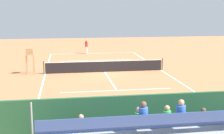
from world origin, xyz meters
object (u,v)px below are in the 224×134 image
at_px(bleacher_stand, 163,132).
at_px(equipment_bag, 156,131).
at_px(tennis_ball_near, 80,57).
at_px(tennis_ball_far, 70,58).
at_px(tennis_net, 105,66).
at_px(umpire_chair, 30,58).
at_px(tennis_player, 86,45).
at_px(tennis_racket, 83,53).
at_px(courtside_bench, 189,119).

height_order(bleacher_stand, equipment_bag, bleacher_stand).
xyz_separation_m(tennis_ball_near, tennis_ball_far, (1.12, 0.36, 0.00)).
height_order(tennis_ball_near, tennis_ball_far, same).
distance_m(tennis_net, umpire_chair, 6.26).
distance_m(umpire_chair, equipment_bag, 15.17).
distance_m(tennis_net, tennis_ball_far, 8.20).
relative_size(tennis_player, tennis_ball_near, 29.18).
bearing_deg(bleacher_stand, equipment_bag, -100.51).
bearing_deg(tennis_racket, umpire_chair, 65.44).
xyz_separation_m(bleacher_stand, tennis_ball_near, (1.81, -23.43, -0.95)).
height_order(tennis_racket, tennis_ball_far, tennis_ball_far).
xyz_separation_m(tennis_net, tennis_ball_near, (1.72, -8.04, -0.47)).
bearing_deg(bleacher_stand, tennis_net, -89.66).
relative_size(bleacher_stand, umpire_chair, 4.23).
height_order(tennis_net, tennis_racket, tennis_net).
bearing_deg(courtside_bench, equipment_bag, 4.79).
bearing_deg(bleacher_stand, tennis_racket, -87.18).
bearing_deg(equipment_bag, umpire_chair, -63.89).
xyz_separation_m(equipment_bag, tennis_player, (1.22, -24.25, 0.84)).
height_order(umpire_chair, tennis_ball_near, umpire_chair).
distance_m(tennis_player, tennis_ball_near, 3.12).
relative_size(umpire_chair, tennis_ball_far, 32.42).
relative_size(umpire_chair, equipment_bag, 2.38).
height_order(tennis_net, bleacher_stand, bleacher_stand).
xyz_separation_m(tennis_net, umpire_chair, (6.20, -0.19, 0.81)).
relative_size(tennis_net, tennis_ball_near, 156.06).
bearing_deg(tennis_net, equipment_bag, 91.97).
bearing_deg(equipment_bag, tennis_player, -87.11).
bearing_deg(tennis_ball_far, tennis_net, 110.27).
bearing_deg(equipment_bag, courtside_bench, -175.21).
bearing_deg(courtside_bench, tennis_net, -81.47).
height_order(equipment_bag, tennis_player, tennis_player).
distance_m(tennis_net, bleacher_stand, 15.40).
bearing_deg(tennis_player, tennis_ball_near, 71.19).
bearing_deg(tennis_player, courtside_bench, 96.52).
bearing_deg(tennis_player, umpire_chair, 62.98).
bearing_deg(tennis_ball_far, bleacher_stand, 97.23).
distance_m(tennis_net, tennis_player, 10.89).
xyz_separation_m(equipment_bag, tennis_ball_near, (2.18, -21.44, -0.15)).
distance_m(courtside_bench, tennis_racket, 24.59).
xyz_separation_m(tennis_racket, tennis_ball_far, (1.62, 3.42, 0.02)).
xyz_separation_m(umpire_chair, tennis_player, (-5.44, -10.66, -0.30)).
bearing_deg(tennis_ball_far, courtside_bench, 102.98).
relative_size(tennis_net, tennis_player, 5.35).
height_order(tennis_net, courtside_bench, tennis_net).
relative_size(bleacher_stand, courtside_bench, 5.03).
xyz_separation_m(equipment_bag, tennis_ball_far, (3.30, -21.08, -0.15)).
relative_size(courtside_bench, tennis_racket, 3.07).
distance_m(umpire_chair, tennis_player, 11.97).
xyz_separation_m(bleacher_stand, umpire_chair, (6.29, -15.58, 0.34)).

